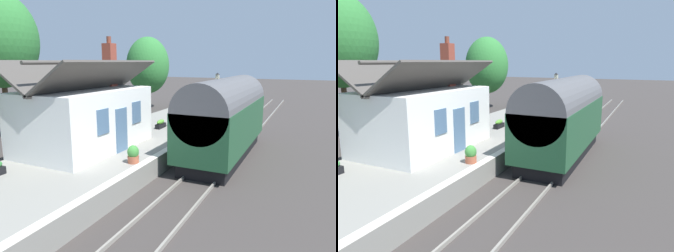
% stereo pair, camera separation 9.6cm
% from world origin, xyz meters
% --- Properties ---
extents(ground_plane, '(160.00, 160.00, 0.00)m').
position_xyz_m(ground_plane, '(0.00, 0.00, 0.00)').
color(ground_plane, '#383330').
extents(platform, '(32.00, 5.97, 0.92)m').
position_xyz_m(platform, '(0.00, 3.99, 0.46)').
color(platform, gray).
rests_on(platform, ground).
extents(platform_edge_coping, '(32.00, 0.36, 0.02)m').
position_xyz_m(platform_edge_coping, '(0.00, 1.18, 0.93)').
color(platform_edge_coping, beige).
rests_on(platform_edge_coping, platform).
extents(rail_near, '(52.00, 0.08, 0.14)m').
position_xyz_m(rail_near, '(0.00, -1.62, 0.07)').
color(rail_near, gray).
rests_on(rail_near, ground).
extents(rail_far, '(52.00, 0.08, 0.14)m').
position_xyz_m(rail_far, '(0.00, -0.18, 0.07)').
color(rail_far, gray).
rests_on(rail_far, ground).
extents(train, '(9.12, 2.73, 4.32)m').
position_xyz_m(train, '(-1.58, -0.90, 2.22)').
color(train, black).
rests_on(train, ground).
extents(station_building, '(6.87, 4.22, 5.55)m').
position_xyz_m(station_building, '(-5.91, 4.99, 2.51)').
color(station_building, white).
rests_on(station_building, platform).
extents(bench_near_building, '(1.41, 0.45, 0.88)m').
position_xyz_m(bench_near_building, '(1.26, 3.24, 1.40)').
color(bench_near_building, brown).
rests_on(bench_near_building, platform).
extents(bench_by_lamp, '(1.42, 0.50, 0.88)m').
position_xyz_m(bench_by_lamp, '(8.73, 3.24, 1.40)').
color(bench_by_lamp, brown).
rests_on(bench_by_lamp, platform).
extents(bench_mid_platform, '(1.42, 0.49, 0.88)m').
position_xyz_m(bench_mid_platform, '(10.98, 3.48, 1.40)').
color(bench_mid_platform, brown).
rests_on(bench_mid_platform, platform).
extents(planter_edge_near, '(0.44, 0.44, 0.71)m').
position_xyz_m(planter_edge_near, '(10.33, 1.67, 1.27)').
color(planter_edge_near, black).
rests_on(planter_edge_near, platform).
extents(planter_corner_building, '(0.50, 0.50, 0.77)m').
position_xyz_m(planter_corner_building, '(-7.01, 1.61, 1.30)').
color(planter_corner_building, '#9E5138').
rests_on(planter_corner_building, platform).
extents(planter_bench_left, '(0.54, 0.54, 0.88)m').
position_xyz_m(planter_bench_left, '(3.19, 2.59, 1.37)').
color(planter_bench_left, teal).
rests_on(planter_bench_left, platform).
extents(planter_under_sign, '(1.00, 0.32, 0.55)m').
position_xyz_m(planter_under_sign, '(-0.20, 3.71, 1.18)').
color(planter_under_sign, black).
rests_on(planter_under_sign, platform).
extents(lamp_post_platform, '(0.32, 0.50, 3.43)m').
position_xyz_m(lamp_post_platform, '(5.01, 1.51, 3.34)').
color(lamp_post_platform, black).
rests_on(lamp_post_platform, platform).
extents(tree_far_left, '(4.87, 4.88, 9.58)m').
position_xyz_m(tree_far_left, '(-3.71, 13.59, 6.49)').
color(tree_far_left, '#4C3828').
rests_on(tree_far_left, ground).
extents(tree_distant, '(5.01, 4.68, 7.83)m').
position_xyz_m(tree_distant, '(12.88, 11.79, 4.73)').
color(tree_distant, '#4C3828').
rests_on(tree_distant, ground).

